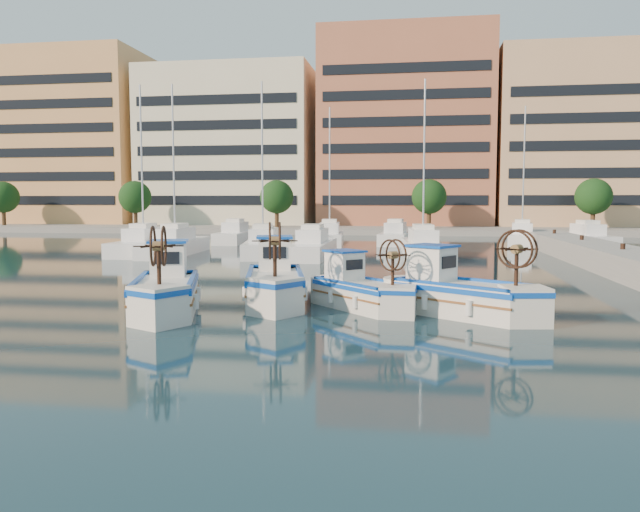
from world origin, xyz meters
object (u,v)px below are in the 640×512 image
(fishing_boat_d, at_px, (459,291))
(fishing_boat_b, at_px, (275,281))
(fishing_boat_a, at_px, (166,288))
(fishing_boat_c, at_px, (360,289))

(fishing_boat_d, bearing_deg, fishing_boat_b, 112.75)
(fishing_boat_a, bearing_deg, fishing_boat_b, 19.35)
(fishing_boat_a, distance_m, fishing_boat_d, 9.51)
(fishing_boat_b, relative_size, fishing_boat_c, 1.28)
(fishing_boat_a, distance_m, fishing_boat_c, 6.46)
(fishing_boat_a, relative_size, fishing_boat_c, 1.25)
(fishing_boat_c, distance_m, fishing_boat_d, 3.33)
(fishing_boat_b, xyz_separation_m, fishing_boat_c, (3.12, -0.64, -0.14))
(fishing_boat_b, bearing_deg, fishing_boat_a, -156.57)
(fishing_boat_b, relative_size, fishing_boat_d, 1.08)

